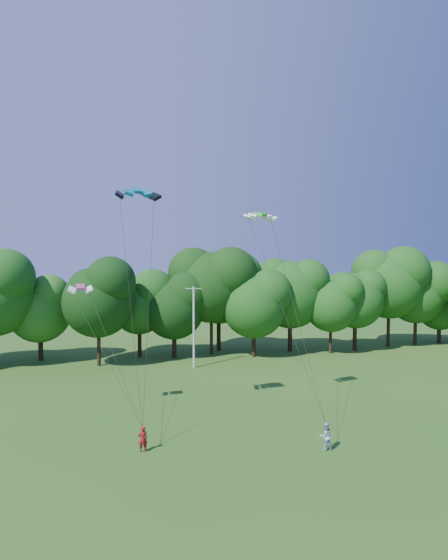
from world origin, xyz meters
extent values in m
plane|color=#235717|center=(0.00, 0.00, 0.00)|extent=(160.00, 160.00, 0.00)
cylinder|color=beige|center=(3.31, 30.42, 4.43)|extent=(0.22, 0.22, 8.85)
cube|color=beige|center=(3.31, 30.42, 8.63)|extent=(1.77, 0.28, 0.08)
imported|color=maroon|center=(-3.83, 10.50, 0.78)|extent=(0.60, 0.42, 1.55)
imported|color=#A0BCDE|center=(6.96, 7.83, 0.85)|extent=(0.85, 0.67, 1.70)
cube|color=#046486|center=(-3.77, 14.40, 16.30)|extent=(3.04, 1.63, 0.63)
cube|color=#20D723|center=(5.35, 15.13, 15.06)|extent=(2.68, 1.73, 0.41)
cube|color=#C4367F|center=(-7.66, 17.51, 9.66)|extent=(1.79, 0.93, 0.41)
cylinder|color=black|center=(6.85, 36.93, 2.43)|extent=(0.45, 0.45, 4.87)
ellipsoid|color=black|center=(6.85, 36.93, 8.85)|extent=(9.73, 9.73, 10.62)
cylinder|color=black|center=(35.65, 35.38, 1.89)|extent=(0.42, 0.42, 3.77)
ellipsoid|color=#255F1D|center=(35.65, 35.38, 6.86)|extent=(7.55, 7.55, 8.23)
camera|label=1|loc=(-5.92, -15.78, 11.41)|focal=28.00mm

